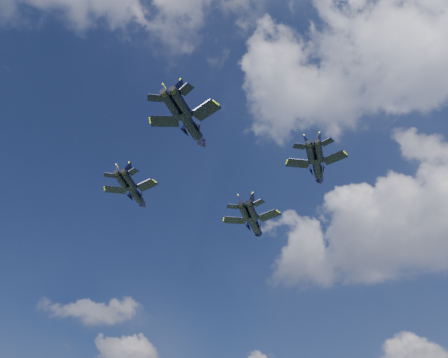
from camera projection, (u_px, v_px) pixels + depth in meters
The scene contains 4 objects.
jet_lead at pixel (254, 223), 112.40m from camera, with size 12.57×17.12×4.03m.
jet_left at pixel (135, 193), 103.22m from camera, with size 10.93×15.01×3.54m.
jet_right at pixel (317, 168), 91.75m from camera, with size 10.64×14.56×3.43m.
jet_slot at pixel (191, 125), 83.97m from camera, with size 12.39×16.48×3.88m.
Camera 1 is at (47.60, -59.95, 3.38)m, focal length 40.00 mm.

